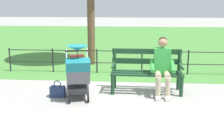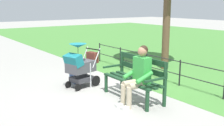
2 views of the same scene
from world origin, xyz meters
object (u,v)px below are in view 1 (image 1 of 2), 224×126
(person_on_bench, at_px, (162,65))
(park_bench, at_px, (147,69))
(stroller, at_px, (78,71))
(handbag, at_px, (58,91))

(person_on_bench, bearing_deg, park_bench, -34.15)
(park_bench, height_order, stroller, stroller)
(handbag, bearing_deg, stroller, 174.09)
(park_bench, bearing_deg, handbag, 16.21)
(person_on_bench, xyz_separation_m, handbag, (2.26, 0.34, -0.55))
(stroller, height_order, handbag, stroller)
(stroller, bearing_deg, handbag, -5.91)
(park_bench, xyz_separation_m, handbag, (1.93, 0.56, -0.40))
(park_bench, bearing_deg, person_on_bench, 145.85)
(park_bench, height_order, handbag, park_bench)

